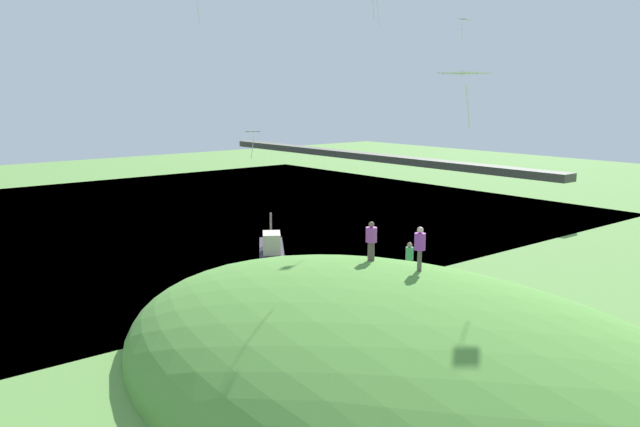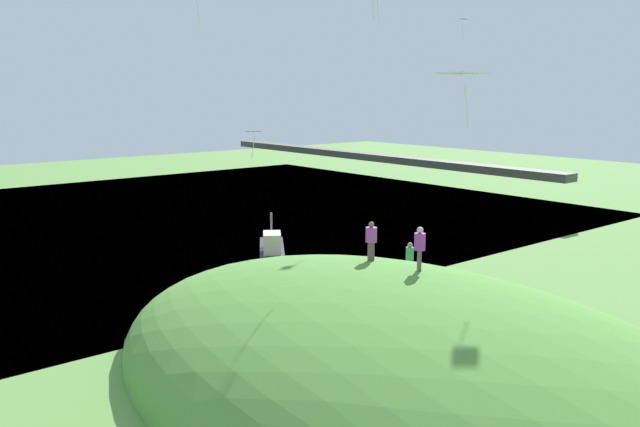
# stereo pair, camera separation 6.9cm
# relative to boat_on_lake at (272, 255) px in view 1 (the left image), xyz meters

# --- Properties ---
(ground_plane) EXTENTS (160.00, 160.00, 0.00)m
(ground_plane) POSITION_rel_boat_on_lake_xyz_m (9.99, -5.15, -0.72)
(ground_plane) COLOR #609343
(lake_water) EXTENTS (51.79, 80.00, 0.40)m
(lake_water) POSITION_rel_boat_on_lake_xyz_m (-19.16, -5.15, -0.92)
(lake_water) COLOR #31657E
(lake_water) RESTS_ON ground_plane
(grass_hill) EXTENTS (27.75, 17.77, 7.34)m
(grass_hill) POSITION_rel_boat_on_lake_xyz_m (16.14, -5.76, -0.72)
(grass_hill) COLOR #549139
(grass_hill) RESTS_ON ground_plane
(bridge_deck_far) EXTENTS (46.61, 1.80, 0.70)m
(bridge_deck_far) POSITION_rel_boat_on_lake_xyz_m (-19.16, 26.27, 2.86)
(bridge_deck_far) COLOR #4C4F41
(boat_on_lake) EXTENTS (6.15, 4.88, 2.95)m
(boat_on_lake) POSITION_rel_boat_on_lake_xyz_m (0.00, 0.00, 0.00)
(boat_on_lake) COLOR #251F2C
(boat_on_lake) RESTS_ON lake_water
(person_with_child) EXTENTS (0.60, 0.60, 1.73)m
(person_with_child) POSITION_rel_boat_on_lake_xyz_m (15.09, -3.79, 3.94)
(person_with_child) COLOR #5C524A
(person_with_child) RESTS_ON grass_hill
(person_watching_kites) EXTENTS (0.56, 0.56, 1.73)m
(person_watching_kites) POSITION_rel_boat_on_lake_xyz_m (9.73, 1.52, 1.61)
(person_watching_kites) COLOR #322B2A
(person_watching_kites) RESTS_ON grass_hill
(person_walking_path) EXTENTS (0.60, 0.60, 1.65)m
(person_walking_path) POSITION_rel_boat_on_lake_xyz_m (12.39, -3.76, 3.74)
(person_walking_path) COLOR brown
(person_walking_path) RESTS_ON grass_hill
(kite_5) EXTENTS (0.74, 0.94, 1.42)m
(kite_5) POSITION_rel_boat_on_lake_xyz_m (1.49, 15.48, 14.50)
(kite_5) COLOR white
(kite_7) EXTENTS (1.08, 0.85, 1.16)m
(kite_7) POSITION_rel_boat_on_lake_xyz_m (22.81, -11.30, 10.02)
(kite_7) COLOR white
(kite_13) EXTENTS (0.96, 1.08, 1.64)m
(kite_13) POSITION_rel_boat_on_lake_xyz_m (-1.19, -0.38, 7.24)
(kite_13) COLOR white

